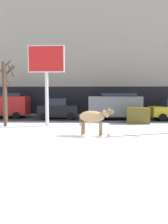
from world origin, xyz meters
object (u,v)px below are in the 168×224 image
at_px(car_grey_van, 115,105).
at_px(pedestrian_by_cars, 17,107).
at_px(bare_tree_left_lot, 6,91).
at_px(cow_tan, 93,117).
at_px(dumpster, 138,115).
at_px(car_black_hatchback, 58,109).
at_px(pedestrian_near_billboard, 3,107).
at_px(car_red_van, 4,105).
at_px(billboard, 46,64).
at_px(bare_tree_far_back, 5,92).

xyz_separation_m(car_grey_van, pedestrian_by_cars, (-9.93, 3.11, -0.36)).
height_order(pedestrian_by_cars, bare_tree_left_lot, bare_tree_left_lot).
bearing_deg(cow_tan, dumpster, 54.81).
xyz_separation_m(car_black_hatchback, car_grey_van, (5.09, -0.17, 0.32)).
height_order(car_black_hatchback, pedestrian_by_cars, car_black_hatchback).
relative_size(pedestrian_near_billboard, bare_tree_left_lot, 0.38).
height_order(car_red_van, pedestrian_near_billboard, car_red_van).
bearing_deg(dumpster, pedestrian_by_cars, 153.93).
bearing_deg(pedestrian_by_cars, bare_tree_left_lot, -77.71).
bearing_deg(billboard, pedestrian_by_cars, 123.42).
distance_m(billboard, car_black_hatchback, 5.46).
bearing_deg(dumpster, bare_tree_left_lot, 179.80).
bearing_deg(car_red_van, car_grey_van, -3.98).
relative_size(car_grey_van, pedestrian_by_cars, 2.69).
height_order(cow_tan, dumpster, cow_tan).
height_order(car_grey_van, pedestrian_near_billboard, car_grey_van).
xyz_separation_m(pedestrian_near_billboard, dumpster, (12.96, -5.61, -0.28)).
relative_size(billboard, dumpster, 3.27).
bearing_deg(billboard, car_grey_van, 38.65).
relative_size(pedestrian_by_cars, bare_tree_left_lot, 0.38).
distance_m(car_red_van, car_grey_van, 10.32).
bearing_deg(cow_tan, bare_tree_far_back, 153.69).
height_order(car_black_hatchback, dumpster, car_black_hatchback).
height_order(cow_tan, bare_tree_left_lot, bare_tree_left_lot).
xyz_separation_m(billboard, car_black_hatchback, (0.07, 4.29, -3.39)).
relative_size(billboard, car_red_van, 1.20).
height_order(car_red_van, bare_tree_left_lot, bare_tree_left_lot).
height_order(car_black_hatchback, bare_tree_far_back, bare_tree_far_back).
bearing_deg(pedestrian_near_billboard, cow_tan, -47.83).
height_order(cow_tan, bare_tree_far_back, bare_tree_far_back).
xyz_separation_m(car_black_hatchback, pedestrian_by_cars, (-4.84, 2.94, -0.05)).
height_order(cow_tan, car_black_hatchback, car_black_hatchback).
distance_m(billboard, bare_tree_far_back, 3.48).
distance_m(car_red_van, pedestrian_near_billboard, 2.67).
bearing_deg(car_black_hatchback, bare_tree_far_back, -123.27).
height_order(car_red_van, bare_tree_far_back, bare_tree_far_back).
relative_size(car_black_hatchback, bare_tree_far_back, 0.76).
xyz_separation_m(cow_tan, car_red_van, (-8.38, 8.10, 0.25)).
relative_size(cow_tan, billboard, 0.35).
relative_size(car_red_van, bare_tree_left_lot, 1.02).
bearing_deg(bare_tree_left_lot, billboard, -25.01).
distance_m(cow_tan, pedestrian_near_billboard, 14.17).
xyz_separation_m(billboard, car_grey_van, (5.15, 4.12, -3.07)).
xyz_separation_m(billboard, dumpster, (6.69, 1.62, -3.71)).
bearing_deg(pedestrian_near_billboard, bare_tree_left_lot, -64.07).
xyz_separation_m(car_black_hatchback, bare_tree_left_lot, (-3.63, -2.63, 1.55)).
bearing_deg(pedestrian_by_cars, billboard, -56.58).
xyz_separation_m(car_red_van, car_black_hatchback, (5.21, -0.55, -0.32)).
bearing_deg(dumpster, car_grey_van, 121.59).
distance_m(cow_tan, billboard, 5.68).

